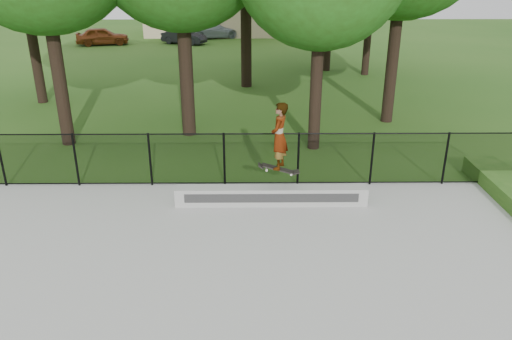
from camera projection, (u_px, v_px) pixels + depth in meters
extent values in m
plane|color=#295618|center=(208.00, 333.00, 8.32)|extent=(100.00, 100.00, 0.00)
cube|color=#A9A9A4|center=(208.00, 332.00, 8.30)|extent=(14.00, 12.00, 0.06)
cube|color=#A7A7A2|center=(271.00, 196.00, 12.55)|extent=(4.82, 0.40, 0.46)
imported|color=brown|center=(102.00, 36.00, 37.20)|extent=(4.04, 2.37, 1.30)
imported|color=black|center=(184.00, 36.00, 37.67)|extent=(3.30, 2.29, 1.12)
imported|color=#909BA3|center=(212.00, 30.00, 40.50)|extent=(4.59, 3.22, 1.33)
cube|color=black|center=(279.00, 169.00, 12.21)|extent=(0.82, 0.23, 0.26)
imported|color=#A2D2D5|center=(279.00, 136.00, 11.89)|extent=(0.56, 0.69, 1.65)
cylinder|color=black|center=(1.00, 160.00, 13.40)|extent=(0.06, 0.06, 1.50)
cylinder|color=black|center=(76.00, 160.00, 13.41)|extent=(0.06, 0.06, 1.50)
cylinder|color=black|center=(150.00, 160.00, 13.43)|extent=(0.06, 0.06, 1.50)
cylinder|color=black|center=(224.00, 159.00, 13.45)|extent=(0.06, 0.06, 1.50)
cylinder|color=black|center=(298.00, 159.00, 13.47)|extent=(0.06, 0.06, 1.50)
cylinder|color=black|center=(372.00, 159.00, 13.49)|extent=(0.06, 0.06, 1.50)
cylinder|color=black|center=(446.00, 158.00, 13.50)|extent=(0.06, 0.06, 1.50)
cylinder|color=black|center=(224.00, 134.00, 13.17)|extent=(16.00, 0.04, 0.04)
cylinder|color=black|center=(225.00, 183.00, 13.72)|extent=(16.00, 0.04, 0.04)
cube|color=black|center=(224.00, 159.00, 13.45)|extent=(16.00, 0.01, 1.50)
cylinder|color=black|center=(58.00, 71.00, 16.09)|extent=(0.44, 0.44, 4.94)
cylinder|color=black|center=(186.00, 66.00, 17.06)|extent=(0.44, 0.44, 4.88)
cylinder|color=black|center=(316.00, 83.00, 15.81)|extent=(0.44, 0.44, 4.38)
cylinder|color=black|center=(393.00, 54.00, 18.45)|extent=(0.44, 0.44, 5.17)
cylinder|color=black|center=(35.00, 51.00, 21.23)|extent=(0.44, 0.44, 4.44)
cylinder|color=black|center=(246.00, 33.00, 23.93)|extent=(0.44, 0.44, 5.22)
cylinder|color=black|center=(327.00, 28.00, 27.76)|extent=(0.44, 0.44, 4.74)
cylinder|color=black|center=(369.00, 27.00, 26.56)|extent=(0.44, 0.44, 5.14)
cube|color=#C6A98B|center=(219.00, 10.00, 42.61)|extent=(12.00, 6.00, 4.00)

